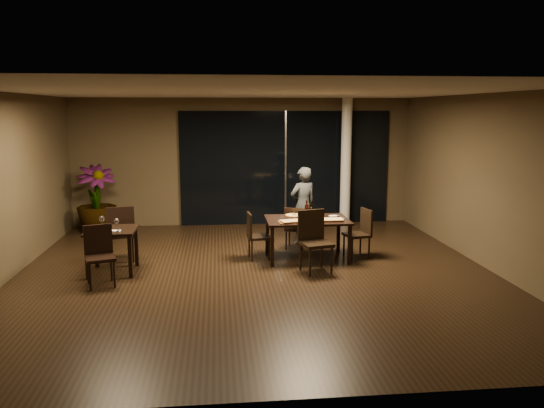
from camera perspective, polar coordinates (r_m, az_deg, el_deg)
The scene contains 32 objects.
ground at distance 9.01m, azimuth -1.71°, elevation -7.44°, with size 8.00×8.00×0.00m, color black.
wall_back at distance 12.70m, azimuth -3.10°, elevation 4.56°, with size 8.00×0.10×3.00m, color #433724.
wall_front at distance 4.72m, azimuth 1.83°, elevation -4.74°, with size 8.00×0.10×3.00m, color #433724.
wall_right at distance 9.84m, azimuth 22.50°, elevation 2.22°, with size 0.10×8.00×3.00m, color #433724.
ceiling at distance 8.60m, azimuth -1.82°, elevation 12.12°, with size 8.00×8.00×0.04m, color silver.
window_panel at distance 12.71m, azimuth 1.45°, elevation 3.90°, with size 5.00×0.06×2.70m, color black.
column at distance 12.65m, azimuth 7.95°, elevation 4.46°, with size 0.24×0.24×3.00m, color silver.
main_table at distance 9.73m, azimuth 3.81°, elevation -2.04°, with size 1.50×1.00×0.75m.
side_table at distance 9.29m, azimuth -16.83°, elevation -3.37°, with size 0.80×0.80×0.75m.
chair_main_far at distance 10.41m, azimuth 2.51°, elevation -2.37°, with size 0.50×0.50×0.85m.
chair_main_near at distance 9.02m, azimuth 4.53°, elevation -3.62°, with size 0.59×0.59×1.04m.
chair_main_left at distance 9.75m, azimuth -1.83°, elevation -3.17°, with size 0.44×0.44×0.86m.
chair_main_right at distance 9.98m, azimuth 9.53°, elevation -2.83°, with size 0.50×0.50×0.91m.
chair_side_far at distance 9.88m, azimuth -16.01°, elevation -2.80°, with size 0.59×0.59×1.04m.
chair_side_near at distance 8.74m, azimuth -18.07°, elevation -4.92°, with size 0.55×0.55×0.94m.
diner at distance 10.85m, azimuth 3.35°, elevation -0.16°, with size 0.54×0.36×1.58m, color #2B2D2F.
potted_plant at distance 12.35m, azimuth -18.37°, elevation 0.45°, with size 0.83×0.83×1.52m, color #1C4818.
pizza_board_left at distance 9.41m, azimuth 2.52°, elevation -1.93°, with size 0.59×0.30×0.01m, color #4C3018.
pizza_board_right at distance 9.56m, azimuth 6.10°, elevation -1.79°, with size 0.51×0.26×0.01m, color #4B2A18.
oblong_pizza_left at distance 9.41m, azimuth 2.52°, elevation -1.83°, with size 0.50×0.23×0.02m, color maroon, non-canonical shape.
oblong_pizza_right at distance 9.56m, azimuth 6.10°, elevation -1.69°, with size 0.49×0.23×0.02m, color maroon, non-canonical shape.
round_pizza at distance 9.99m, azimuth 2.42°, elevation -1.23°, with size 0.33×0.33×0.01m, color red.
bottle_a at distance 9.71m, azimuth 3.73°, elevation -0.74°, with size 0.06×0.06×0.29m, color black, non-canonical shape.
bottle_b at distance 9.73m, azimuth 4.06°, elevation -0.76°, with size 0.06×0.06×0.28m, color black, non-canonical shape.
bottle_c at distance 9.83m, azimuth 3.74°, elevation -0.52°, with size 0.07×0.07×0.32m, color black, non-canonical shape.
tumbler_left at distance 9.73m, azimuth 2.42°, elevation -1.32°, with size 0.07×0.07×0.09m, color white.
tumbler_right at distance 9.88m, azimuth 5.19°, elevation -1.14°, with size 0.08×0.08×0.10m, color white.
napkin_near at distance 9.76m, azimuth 7.19°, elevation -1.57°, with size 0.18×0.10×0.01m, color white.
napkin_far at distance 9.99m, azimuth 6.69°, elevation -1.28°, with size 0.18×0.10×0.01m, color white.
wine_glass_a at distance 9.35m, azimuth -17.81°, elevation -1.90°, with size 0.09×0.09×0.20m, color white, non-canonical shape.
wine_glass_b at distance 9.19m, azimuth -16.36°, elevation -2.12°, with size 0.08×0.08×0.18m, color white, non-canonical shape.
side_napkin at distance 9.08m, azimuth -16.55°, elevation -2.79°, with size 0.18×0.11×0.01m, color white.
Camera 1 is at (-0.62, -8.58, 2.70)m, focal length 35.00 mm.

